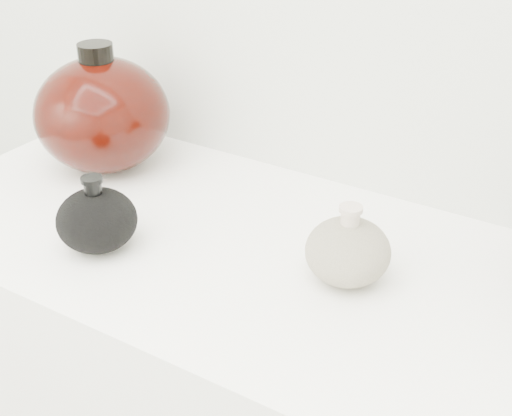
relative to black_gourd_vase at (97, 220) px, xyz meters
The scene contains 3 objects.
black_gourd_vase is the anchor object (origin of this frame).
cream_gourd_vase 0.35m from the black_gourd_vase, 18.73° to the left, with size 0.15×0.15×0.11m.
left_round_pot 0.27m from the black_gourd_vase, 129.81° to the left, with size 0.25×0.25×0.22m.
Camera 1 is at (0.41, 0.23, 1.44)m, focal length 50.00 mm.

